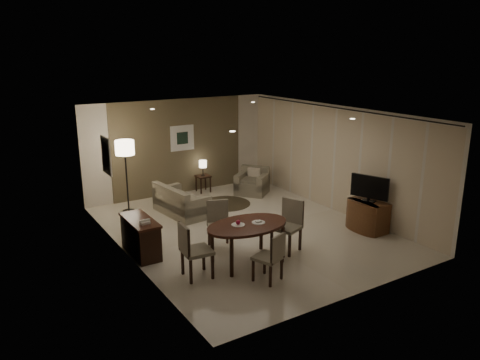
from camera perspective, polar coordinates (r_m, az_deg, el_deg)
room_shell at (r=10.77m, az=-0.57°, el=1.27°), size 5.50×7.00×2.70m
taupe_accent at (r=13.43m, az=-7.46°, el=4.03°), size 3.96×0.03×2.70m
curtain_wall at (r=12.06m, az=11.39°, el=2.38°), size 0.08×6.70×2.58m
curtain_rod at (r=11.83m, az=11.73°, el=8.61°), size 0.03×6.80×0.03m
art_back_frame at (r=13.40m, az=-7.06°, el=5.10°), size 0.72×0.03×0.72m
art_back_canvas at (r=13.39m, az=-7.03°, el=5.09°), size 0.34×0.01×0.34m
art_left_frame at (r=10.31m, az=-16.00°, el=2.86°), size 0.03×0.60×0.80m
art_left_canvas at (r=10.31m, az=-15.92°, el=2.87°), size 0.01×0.46×0.64m
downlight_nl at (r=7.94m, az=-0.94°, el=5.94°), size 0.10×0.10×0.01m
downlight_nr at (r=9.66m, az=13.55°, el=7.26°), size 0.10×0.10×0.01m
downlight_fl at (r=11.15m, az=-10.64°, el=8.48°), size 0.10×0.10×0.01m
downlight_fr at (r=12.44m, az=1.59°, el=9.46°), size 0.10×0.10×0.01m
console_desk at (r=9.71m, az=-12.01°, el=-6.78°), size 0.48×1.20×0.75m
telephone at (r=9.29m, az=-11.51°, el=-4.98°), size 0.20×0.14×0.09m
tv_cabinet at (r=11.13m, az=15.34°, el=-4.21°), size 0.48×0.90×0.70m
flat_tv at (r=10.91m, az=15.52°, el=-0.91°), size 0.36×0.85×0.60m
dining_table at (r=9.15m, az=0.90°, el=-7.71°), size 1.68×1.05×0.79m
chair_near at (r=8.45m, az=3.38°, el=-9.32°), size 0.58×0.58×0.92m
chair_far at (r=9.75m, az=-2.47°, el=-5.60°), size 0.60×0.60×0.99m
chair_left at (r=8.57m, az=-5.26°, el=-8.52°), size 0.55×0.55×1.04m
chair_right at (r=9.63m, az=5.66°, el=-5.69°), size 0.67×0.67×1.06m
plate_a at (r=8.95m, az=-0.23°, el=-5.49°), size 0.26×0.26×0.02m
plate_b at (r=9.08m, az=2.26°, el=-5.19°), size 0.26×0.26×0.02m
fruit_apple at (r=8.93m, az=-0.23°, el=-5.17°), size 0.09×0.09×0.09m
napkin at (r=9.07m, az=2.26°, el=-5.06°), size 0.12×0.08×0.03m
round_rug at (r=12.66m, az=-1.74°, el=-2.87°), size 1.32×1.32×0.01m
sofa at (r=11.87m, az=-7.15°, el=-2.40°), size 1.66×0.97×0.74m
armchair at (r=13.42m, az=1.47°, el=-0.14°), size 1.15×1.15×0.75m
side_table at (r=13.67m, az=-4.50°, el=-0.45°), size 0.38×0.38×0.49m
table_lamp at (r=13.55m, az=-4.55°, el=1.56°), size 0.22×0.22×0.50m
floor_lamp at (r=12.10m, az=-13.65°, el=0.38°), size 0.47×0.47×1.86m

